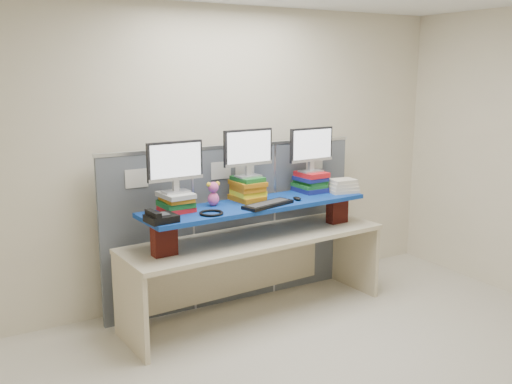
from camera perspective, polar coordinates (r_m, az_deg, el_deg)
room at (r=3.86m, az=10.05°, el=-0.08°), size 5.00×4.00×2.80m
cubicle_partition at (r=5.46m, az=-2.17°, el=-3.14°), size 2.60×0.06×1.53m
desk at (r=5.17m, az=0.00°, el=-6.02°), size 2.50×0.88×0.75m
brick_pier_left at (r=4.62m, az=-9.18°, el=-4.70°), size 0.20×0.12×0.27m
brick_pier_right at (r=5.59m, az=8.12°, el=-1.72°), size 0.20×0.12×0.27m
blue_board at (r=5.05m, az=0.00°, el=-1.32°), size 2.13×0.67×0.04m
book_stack_left at (r=4.78m, az=-7.99°, el=-0.97°), size 0.27×0.32×0.16m
book_stack_center at (r=5.12m, az=-0.84°, el=0.33°), size 0.27×0.32×0.22m
book_stack_right at (r=5.54m, az=5.46°, el=1.01°), size 0.27×0.31×0.19m
monitor_left at (r=4.72m, az=-8.09°, el=2.83°), size 0.49×0.15×0.43m
monitor_center at (r=5.06m, az=-0.79°, el=4.23°), size 0.49×0.15×0.43m
monitor_right at (r=5.48m, az=5.56°, el=4.51°), size 0.49×0.15×0.43m
keyboard at (r=4.93m, az=1.21°, el=-1.24°), size 0.52×0.30×0.03m
mouse at (r=5.17m, az=4.12°, el=-0.64°), size 0.07×0.11×0.03m
desk_phone at (r=4.47m, az=-9.55°, el=-2.54°), size 0.24×0.22×0.10m
headset at (r=4.67m, az=-4.48°, el=-2.11°), size 0.20×0.20×0.02m
plush_toy at (r=4.94m, az=-4.29°, el=-0.15°), size 0.12×0.09×0.21m
binder_stack at (r=5.55m, az=8.68°, el=0.59°), size 0.29×0.25×0.13m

